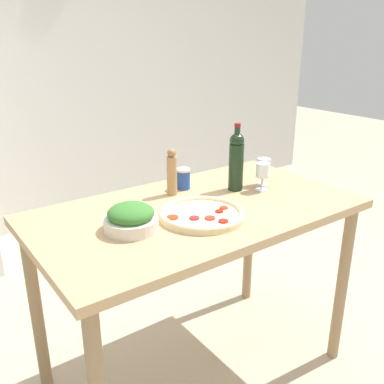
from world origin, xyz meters
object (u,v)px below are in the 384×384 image
object	(u,v)px
wine_glass_near	(262,172)
homemade_pizza	(202,214)
wine_bottle	(236,160)
pepper_mill	(171,173)
wine_glass_far	(264,167)
salad_bowl	(131,218)
salt_canister	(183,179)

from	to	relation	value
wine_glass_near	homemade_pizza	size ratio (longest dim) A/B	0.38
wine_glass_near	wine_bottle	bearing A→B (deg)	139.50
wine_glass_near	pepper_mill	bearing A→B (deg)	152.20
wine_bottle	pepper_mill	world-z (taller)	wine_bottle
wine_glass_far	salad_bowl	distance (m)	0.79
homemade_pizza	salt_canister	world-z (taller)	salt_canister
wine_bottle	salad_bowl	xyz separation A→B (m)	(-0.63, -0.11, -0.10)
wine_bottle	salt_canister	xyz separation A→B (m)	(-0.20, 0.16, -0.10)
homemade_pizza	salt_canister	bearing A→B (deg)	67.57
wine_bottle	homemade_pizza	xyz separation A→B (m)	(-0.34, -0.17, -0.13)
salad_bowl	homemade_pizza	world-z (taller)	salad_bowl
pepper_mill	salt_canister	world-z (taller)	pepper_mill
salt_canister	wine_glass_near	bearing A→B (deg)	-39.20
pepper_mill	salad_bowl	distance (m)	0.41
salad_bowl	pepper_mill	bearing A→B (deg)	34.57
salt_canister	wine_bottle	bearing A→B (deg)	-38.54
salad_bowl	salt_canister	xyz separation A→B (m)	(0.43, 0.27, 0.00)
salad_bowl	wine_glass_near	bearing A→B (deg)	2.16
wine_glass_far	homemade_pizza	world-z (taller)	wine_glass_far
wine_glass_near	salt_canister	world-z (taller)	wine_glass_near
wine_glass_far	salt_canister	distance (m)	0.40
pepper_mill	salt_canister	size ratio (longest dim) A/B	2.18
salad_bowl	wine_bottle	bearing A→B (deg)	9.89
wine_bottle	homemade_pizza	size ratio (longest dim) A/B	0.91
wine_glass_near	pepper_mill	world-z (taller)	pepper_mill
wine_bottle	wine_glass_near	bearing A→B (deg)	-40.50
salad_bowl	salt_canister	world-z (taller)	salad_bowl
wine_glass_near	pepper_mill	xyz separation A→B (m)	(-0.39, 0.20, 0.01)
pepper_mill	salt_canister	distance (m)	0.11
salt_canister	pepper_mill	bearing A→B (deg)	-159.24
wine_glass_near	homemade_pizza	distance (m)	0.45
pepper_mill	homemade_pizza	bearing A→B (deg)	-98.33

